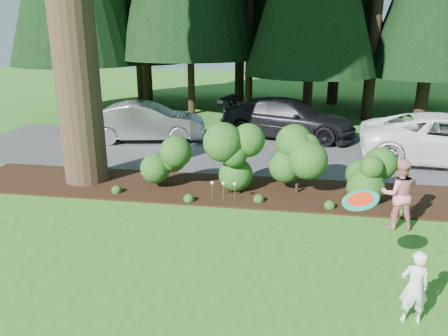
# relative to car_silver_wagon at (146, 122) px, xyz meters

# --- Properties ---
(ground) EXTENTS (80.00, 80.00, 0.00)m
(ground) POSITION_rel_car_silver_wagon_xyz_m (4.40, -8.33, -0.80)
(ground) COLOR #2B661D
(ground) RESTS_ON ground
(mulch_bed) EXTENTS (16.00, 2.50, 0.05)m
(mulch_bed) POSITION_rel_car_silver_wagon_xyz_m (4.40, -5.08, -0.77)
(mulch_bed) COLOR black
(mulch_bed) RESTS_ON ground
(driveway) EXTENTS (22.00, 6.00, 0.03)m
(driveway) POSITION_rel_car_silver_wagon_xyz_m (4.40, -0.83, -0.78)
(driveway) COLOR #38383A
(driveway) RESTS_ON ground
(shrub_row) EXTENTS (6.53, 1.60, 1.61)m
(shrub_row) POSITION_rel_car_silver_wagon_xyz_m (5.17, -5.19, 0.01)
(shrub_row) COLOR #1C4214
(shrub_row) RESTS_ON ground
(lily_cluster) EXTENTS (0.69, 0.09, 0.57)m
(lily_cluster) POSITION_rel_car_silver_wagon_xyz_m (4.10, -5.93, -0.30)
(lily_cluster) COLOR #1C4214
(lily_cluster) RESTS_ON ground
(car_silver_wagon) EXTENTS (4.88, 2.51, 1.53)m
(car_silver_wagon) POSITION_rel_car_silver_wagon_xyz_m (0.00, 0.00, 0.00)
(car_silver_wagon) COLOR #B1B1B6
(car_silver_wagon) RESTS_ON driveway
(car_dark_suv) EXTENTS (5.90, 3.47, 1.60)m
(car_dark_suv) POSITION_rel_car_silver_wagon_xyz_m (5.56, 1.47, 0.03)
(car_dark_suv) COLOR black
(car_dark_suv) RESTS_ON driveway
(child) EXTENTS (0.47, 0.33, 1.22)m
(child) POSITION_rel_car_silver_wagon_xyz_m (7.77, -10.31, -0.19)
(child) COLOR white
(child) RESTS_ON ground
(adult) EXTENTS (0.83, 0.67, 1.63)m
(adult) POSITION_rel_car_silver_wagon_xyz_m (8.24, -6.80, 0.02)
(adult) COLOR red
(adult) RESTS_ON ground
(frisbee) EXTENTS (0.57, 0.56, 0.27)m
(frisbee) POSITION_rel_car_silver_wagon_xyz_m (6.90, -10.00, 1.06)
(frisbee) COLOR #1B977B
(frisbee) RESTS_ON ground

